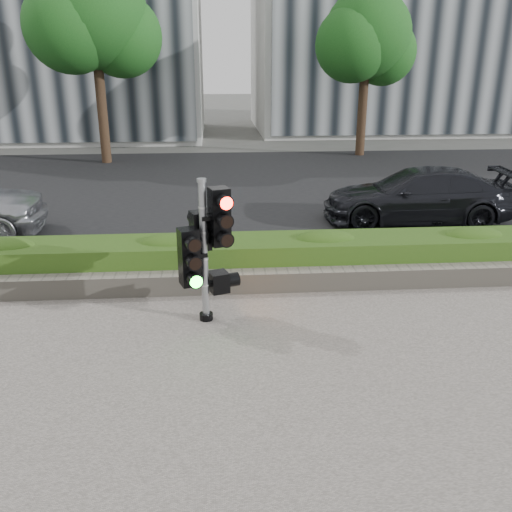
# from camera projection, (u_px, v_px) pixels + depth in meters

# --- Properties ---
(ground) EXTENTS (120.00, 120.00, 0.00)m
(ground) POSITION_uv_depth(u_px,v_px,m) (250.00, 349.00, 7.25)
(ground) COLOR #51514C
(ground) RESTS_ON ground
(sidewalk) EXTENTS (16.00, 11.00, 0.03)m
(sidewalk) POSITION_uv_depth(u_px,v_px,m) (267.00, 486.00, 4.90)
(sidewalk) COLOR #9E9389
(sidewalk) RESTS_ON ground
(road) EXTENTS (60.00, 13.00, 0.02)m
(road) POSITION_uv_depth(u_px,v_px,m) (229.00, 186.00, 16.62)
(road) COLOR black
(road) RESTS_ON ground
(curb) EXTENTS (60.00, 0.25, 0.12)m
(curb) POSITION_uv_depth(u_px,v_px,m) (239.00, 263.00, 10.18)
(curb) COLOR gray
(curb) RESTS_ON ground
(stone_wall) EXTENTS (12.00, 0.32, 0.34)m
(stone_wall) POSITION_uv_depth(u_px,v_px,m) (242.00, 281.00, 8.96)
(stone_wall) COLOR gray
(stone_wall) RESTS_ON sidewalk
(hedge) EXTENTS (12.00, 1.00, 0.68)m
(hedge) POSITION_uv_depth(u_px,v_px,m) (240.00, 258.00, 9.51)
(hedge) COLOR olive
(hedge) RESTS_ON sidewalk
(building_right) EXTENTS (18.00, 10.00, 12.00)m
(building_right) POSITION_uv_depth(u_px,v_px,m) (422.00, 15.00, 29.44)
(building_right) COLOR #B7B7B2
(building_right) RESTS_ON ground
(tree_left) EXTENTS (4.61, 4.03, 7.34)m
(tree_left) POSITION_uv_depth(u_px,v_px,m) (93.00, 18.00, 18.88)
(tree_left) COLOR black
(tree_left) RESTS_ON ground
(tree_right) EXTENTS (4.10, 3.58, 6.53)m
(tree_right) POSITION_uv_depth(u_px,v_px,m) (366.00, 38.00, 20.70)
(tree_right) COLOR black
(tree_right) RESTS_ON ground
(traffic_signal) EXTENTS (0.77, 0.67, 2.11)m
(traffic_signal) POSITION_uv_depth(u_px,v_px,m) (205.00, 244.00, 7.66)
(traffic_signal) COLOR black
(traffic_signal) RESTS_ON sidewalk
(car_dark) EXTENTS (4.48, 2.09, 1.27)m
(car_dark) POSITION_uv_depth(u_px,v_px,m) (417.00, 196.00, 12.73)
(car_dark) COLOR black
(car_dark) RESTS_ON road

